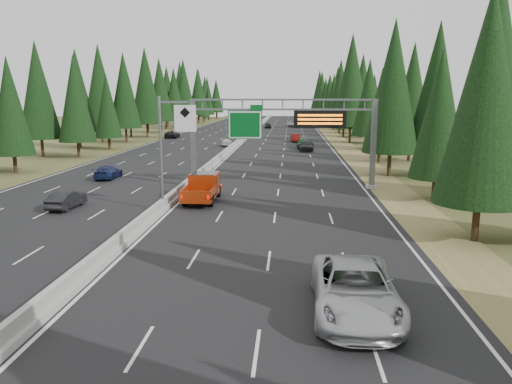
% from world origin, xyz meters
% --- Properties ---
extents(road, '(32.00, 260.00, 0.08)m').
position_xyz_m(road, '(0.00, 80.00, 0.04)').
color(road, black).
rests_on(road, ground).
extents(shoulder_right, '(3.60, 260.00, 0.06)m').
position_xyz_m(shoulder_right, '(17.80, 80.00, 0.03)').
color(shoulder_right, olive).
rests_on(shoulder_right, ground).
extents(shoulder_left, '(3.60, 260.00, 0.06)m').
position_xyz_m(shoulder_left, '(-17.80, 80.00, 0.03)').
color(shoulder_left, '#474C23').
rests_on(shoulder_left, ground).
extents(median_barrier, '(0.70, 260.00, 0.85)m').
position_xyz_m(median_barrier, '(0.00, 80.00, 0.41)').
color(median_barrier, gray).
rests_on(median_barrier, road).
extents(sign_gantry, '(16.75, 0.98, 7.80)m').
position_xyz_m(sign_gantry, '(8.92, 34.88, 5.27)').
color(sign_gantry, slate).
rests_on(sign_gantry, road).
extents(hov_sign_pole, '(2.80, 0.50, 8.00)m').
position_xyz_m(hov_sign_pole, '(0.58, 24.97, 4.72)').
color(hov_sign_pole, slate).
rests_on(hov_sign_pole, road).
extents(tree_row_right, '(12.00, 243.08, 18.99)m').
position_xyz_m(tree_row_right, '(21.87, 76.59, 9.11)').
color(tree_row_right, black).
rests_on(tree_row_right, ground).
extents(tree_row_left, '(12.48, 242.79, 18.79)m').
position_xyz_m(tree_row_left, '(-22.18, 78.00, 9.23)').
color(tree_row_left, black).
rests_on(tree_row_left, ground).
extents(silver_minivan, '(3.16, 6.70, 1.85)m').
position_xyz_m(silver_minivan, '(11.44, 8.63, 1.00)').
color(silver_minivan, '#B0B1B6').
rests_on(silver_minivan, road).
extents(red_pickup, '(2.27, 6.35, 2.07)m').
position_xyz_m(red_pickup, '(2.25, 28.95, 1.23)').
color(red_pickup, black).
rests_on(red_pickup, road).
extents(car_ahead_green, '(1.96, 4.72, 1.60)m').
position_xyz_m(car_ahead_green, '(10.98, 70.34, 0.88)').
color(car_ahead_green, '#135621').
rests_on(car_ahead_green, road).
extents(car_ahead_dkred, '(1.90, 4.37, 1.40)m').
position_xyz_m(car_ahead_dkred, '(9.82, 81.37, 0.78)').
color(car_ahead_dkred, '#5C0F0D').
rests_on(car_ahead_dkred, road).
extents(car_ahead_dkgrey, '(2.52, 5.33, 1.50)m').
position_xyz_m(car_ahead_dkgrey, '(11.43, 66.44, 0.83)').
color(car_ahead_dkgrey, black).
rests_on(car_ahead_dkgrey, road).
extents(car_ahead_white, '(2.84, 6.00, 1.65)m').
position_xyz_m(car_ahead_white, '(9.62, 129.70, 0.91)').
color(car_ahead_white, beige).
rests_on(car_ahead_white, road).
extents(car_ahead_far, '(1.95, 4.23, 1.40)m').
position_xyz_m(car_ahead_far, '(3.06, 122.12, 0.78)').
color(car_ahead_far, black).
rests_on(car_ahead_far, road).
extents(car_onc_near, '(1.57, 3.96, 1.28)m').
position_xyz_m(car_onc_near, '(-7.12, 25.23, 0.72)').
color(car_onc_near, black).
rests_on(car_onc_near, road).
extents(car_onc_blue, '(1.88, 4.45, 1.28)m').
position_xyz_m(car_onc_blue, '(-9.00, 38.66, 0.72)').
color(car_onc_blue, navy).
rests_on(car_onc_blue, road).
extents(car_onc_white, '(1.54, 3.81, 1.30)m').
position_xyz_m(car_onc_white, '(-1.50, 72.81, 0.73)').
color(car_onc_white, silver).
rests_on(car_onc_white, road).
extents(car_onc_far, '(2.77, 5.42, 1.46)m').
position_xyz_m(car_onc_far, '(-14.50, 89.02, 0.81)').
color(car_onc_far, black).
rests_on(car_onc_far, road).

